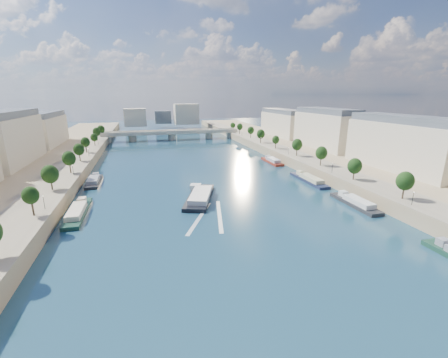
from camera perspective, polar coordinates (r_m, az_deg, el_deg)
ground at (r=129.06m, az=-3.93°, el=-0.88°), size 700.00×700.00×0.00m
quay_left at (r=135.05m, az=-35.48°, el=-2.00°), size 44.00×520.00×5.00m
quay_right at (r=158.39m, az=22.52°, el=2.01°), size 44.00×520.00×5.00m
pave_left at (r=129.80m, az=-29.47°, el=-0.53°), size 14.00×520.00×0.10m
pave_right at (r=149.23m, az=18.04°, el=2.66°), size 14.00×520.00×0.10m
trees_left at (r=129.97m, az=-28.74°, el=2.07°), size 4.80×268.80×8.26m
trees_right at (r=155.44m, az=15.60°, el=5.40°), size 4.80×268.80×8.26m
lamps_left at (r=118.64m, az=-28.66°, el=-0.42°), size 0.36×200.36×4.28m
lamps_right at (r=150.45m, az=15.66°, el=4.02°), size 0.36×200.36×4.28m
buildings_right at (r=173.31m, az=24.06°, el=7.64°), size 16.00×226.00×23.20m
skyline at (r=342.67m, az=-10.88°, el=11.78°), size 79.00×42.00×22.00m
bridge at (r=258.68m, az=-9.91°, el=8.48°), size 112.00×12.00×8.15m
tour_barge at (r=109.81m, az=-4.65°, el=-3.35°), size 16.34×28.64×3.77m
wake at (r=94.96m, az=-2.76°, el=-7.11°), size 15.84×25.70×0.04m
moored_barges_left at (r=76.41m, az=-30.66°, el=-14.82°), size 5.00×155.84×3.60m
moored_barges_right at (r=112.76m, az=23.90°, el=-4.30°), size 5.00×161.54×3.60m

